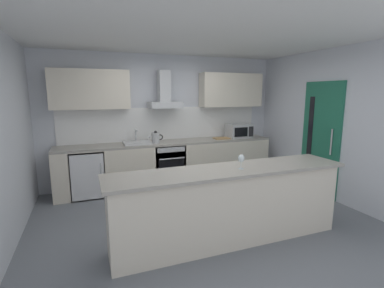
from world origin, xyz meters
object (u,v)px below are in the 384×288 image
(oven, at_px, (167,164))
(wine_glass, at_px, (241,159))
(sink, at_px, (137,142))
(chopping_board, at_px, (222,138))
(range_hood, at_px, (165,96))
(kettle, at_px, (156,138))
(refrigerator, at_px, (88,173))
(microwave, at_px, (239,131))

(oven, distance_m, wine_glass, 2.47)
(sink, bearing_deg, wine_glass, -70.87)
(chopping_board, bearing_deg, range_hood, 172.67)
(kettle, distance_m, wine_glass, 2.40)
(kettle, height_order, wine_glass, kettle)
(refrigerator, bearing_deg, sink, 0.86)
(refrigerator, relative_size, microwave, 1.70)
(refrigerator, height_order, microwave, microwave)
(sink, bearing_deg, microwave, -1.02)
(oven, relative_size, range_hood, 1.11)
(sink, bearing_deg, refrigerator, -179.14)
(sink, bearing_deg, range_hood, 11.46)
(oven, height_order, refrigerator, oven)
(kettle, relative_size, chopping_board, 0.85)
(oven, xyz_separation_m, chopping_board, (1.19, -0.02, 0.45))
(kettle, xyz_separation_m, range_hood, (0.23, 0.16, 0.78))
(oven, xyz_separation_m, refrigerator, (-1.50, -0.00, -0.03))
(oven, height_order, wine_glass, wine_glass)
(refrigerator, relative_size, sink, 1.70)
(refrigerator, distance_m, microwave, 3.16)
(kettle, relative_size, wine_glass, 1.62)
(range_hood, distance_m, wine_glass, 2.63)
(range_hood, distance_m, chopping_board, 1.49)
(oven, distance_m, microwave, 1.70)
(wine_glass, bearing_deg, range_hood, 95.58)
(microwave, height_order, wine_glass, microwave)
(oven, distance_m, kettle, 0.59)
(wine_glass, bearing_deg, kettle, 101.52)
(kettle, height_order, chopping_board, kettle)
(sink, height_order, chopping_board, sink)
(kettle, bearing_deg, range_hood, 34.97)
(sink, relative_size, kettle, 1.73)
(sink, relative_size, chopping_board, 1.47)
(kettle, bearing_deg, refrigerator, 178.60)
(sink, xyz_separation_m, chopping_board, (1.78, -0.03, -0.02))
(oven, height_order, chopping_board, chopping_board)
(microwave, xyz_separation_m, wine_glass, (-1.35, -2.35, 0.02))
(refrigerator, bearing_deg, oven, 0.10)
(refrigerator, xyz_separation_m, kettle, (1.26, -0.03, 0.58))
(refrigerator, xyz_separation_m, range_hood, (1.50, 0.13, 1.36))
(kettle, relative_size, range_hood, 0.40)
(range_hood, bearing_deg, sink, -168.54)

